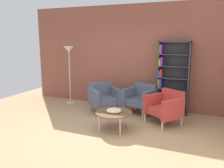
% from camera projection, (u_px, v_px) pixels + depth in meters
% --- Properties ---
extents(ground_plane, '(8.32, 8.32, 0.00)m').
position_uv_depth(ground_plane, '(91.00, 137.00, 4.75)').
color(ground_plane, tan).
extents(brick_back_panel, '(6.40, 0.12, 2.90)m').
position_uv_depth(brick_back_panel, '(131.00, 57.00, 6.69)').
color(brick_back_panel, brown).
rests_on(brick_back_panel, ground_plane).
extents(bookshelf_tall, '(0.80, 0.30, 1.90)m').
position_uv_depth(bookshelf_tall, '(171.00, 78.00, 6.14)').
color(bookshelf_tall, '#333338').
rests_on(bookshelf_tall, ground_plane).
extents(coffee_table_low, '(0.80, 0.80, 0.40)m').
position_uv_depth(coffee_table_low, '(114.00, 113.00, 5.05)').
color(coffee_table_low, brown).
rests_on(coffee_table_low, ground_plane).
extents(decorative_bowl, '(0.32, 0.32, 0.05)m').
position_uv_depth(decorative_bowl, '(114.00, 110.00, 5.04)').
color(decorative_bowl, beige).
rests_on(decorative_bowl, coffee_table_low).
extents(armchair_by_bookshelf, '(0.94, 0.95, 0.78)m').
position_uv_depth(armchair_by_bookshelf, '(103.00, 97.00, 6.30)').
color(armchair_by_bookshelf, '#4C566B').
rests_on(armchair_by_bookshelf, ground_plane).
extents(armchair_near_window, '(0.87, 0.83, 0.78)m').
position_uv_depth(armchair_near_window, '(141.00, 98.00, 6.18)').
color(armchair_near_window, '#4C566B').
rests_on(armchair_near_window, ground_plane).
extents(armchair_corner_red, '(0.95, 0.93, 0.78)m').
position_uv_depth(armchair_corner_red, '(165.00, 106.00, 5.41)').
color(armchair_corner_red, '#B73833').
rests_on(armchair_corner_red, ground_plane).
extents(floor_lamp_torchiere, '(0.32, 0.32, 1.74)m').
position_uv_depth(floor_lamp_torchiere, '(69.00, 56.00, 6.98)').
color(floor_lamp_torchiere, silver).
rests_on(floor_lamp_torchiere, ground_plane).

